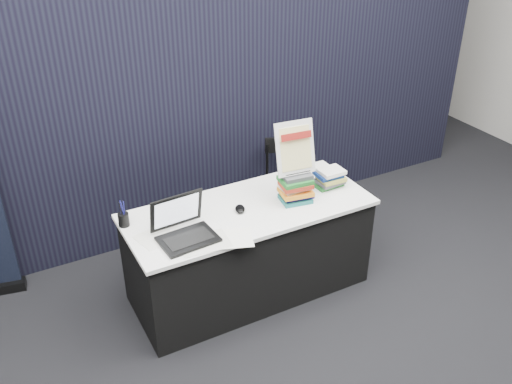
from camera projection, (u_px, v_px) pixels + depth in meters
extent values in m
plane|color=black|center=(285.00, 332.00, 4.07)|extent=(8.00, 8.00, 0.00)
cube|color=black|center=(189.00, 102.00, 4.68)|extent=(6.00, 0.08, 2.40)
cube|color=black|center=(249.00, 251.00, 4.30)|extent=(1.76, 0.71, 0.72)
cube|color=white|center=(249.00, 209.00, 4.12)|extent=(1.80, 0.75, 0.03)
cube|color=black|center=(188.00, 239.00, 3.74)|extent=(0.39, 0.29, 0.02)
cube|color=black|center=(179.00, 212.00, 3.77)|extent=(0.38, 0.09, 0.26)
cube|color=white|center=(180.00, 213.00, 3.77)|extent=(0.32, 0.07, 0.20)
ellipsoid|color=black|center=(240.00, 209.00, 4.06)|extent=(0.11, 0.13, 0.04)
cube|color=silver|center=(160.00, 235.00, 3.80)|extent=(0.35, 0.28, 0.00)
cube|color=silver|center=(204.00, 243.00, 3.72)|extent=(0.35, 0.26, 0.00)
cube|color=white|center=(228.00, 239.00, 3.76)|extent=(0.38, 0.33, 0.00)
cylinder|color=black|center=(124.00, 220.00, 3.88)|extent=(0.10, 0.10, 0.10)
cube|color=#1A6665|center=(296.00, 198.00, 4.20)|extent=(0.24, 0.20, 0.03)
cube|color=navy|center=(296.00, 194.00, 4.18)|extent=(0.24, 0.20, 0.03)
cube|color=orange|center=(296.00, 191.00, 4.17)|extent=(0.24, 0.20, 0.03)
cube|color=#C0B39D|center=(296.00, 187.00, 4.15)|extent=(0.24, 0.20, 0.03)
cube|color=#A22D1A|center=(296.00, 183.00, 4.14)|extent=(0.24, 0.20, 0.03)
cube|color=#1B6623|center=(296.00, 180.00, 4.12)|extent=(0.24, 0.20, 0.03)
cube|color=#494A4E|center=(296.00, 176.00, 4.11)|extent=(0.24, 0.20, 0.03)
cube|color=#1B6623|center=(329.00, 184.00, 4.38)|extent=(0.21, 0.16, 0.03)
cube|color=#494A4E|center=(329.00, 181.00, 4.36)|extent=(0.21, 0.16, 0.03)
cube|color=#A39D41|center=(330.00, 178.00, 4.35)|extent=(0.21, 0.16, 0.03)
cube|color=navy|center=(330.00, 174.00, 4.33)|extent=(0.21, 0.16, 0.03)
cube|color=white|center=(330.00, 171.00, 4.32)|extent=(0.21, 0.16, 0.03)
cube|color=black|center=(298.00, 173.00, 4.08)|extent=(0.20, 0.04, 0.01)
cylinder|color=black|center=(283.00, 157.00, 4.06)|extent=(0.02, 0.10, 0.28)
cylinder|color=black|center=(301.00, 152.00, 4.12)|extent=(0.02, 0.10, 0.28)
cube|color=white|center=(295.00, 148.00, 4.03)|extent=(0.30, 0.14, 0.38)
cube|color=#F0E696|center=(296.00, 148.00, 4.02)|extent=(0.24, 0.11, 0.30)
cube|color=maroon|center=(296.00, 136.00, 3.97)|extent=(0.23, 0.04, 0.05)
cylinder|color=black|center=(286.00, 220.00, 4.99)|extent=(0.02, 0.02, 0.39)
cylinder|color=black|center=(319.00, 210.00, 5.13)|extent=(0.02, 0.02, 0.39)
cylinder|color=black|center=(267.00, 202.00, 5.26)|extent=(0.02, 0.02, 0.39)
cylinder|color=black|center=(299.00, 193.00, 5.40)|extent=(0.02, 0.02, 0.39)
cube|color=black|center=(293.00, 185.00, 5.09)|extent=(0.46, 0.46, 0.03)
cube|color=black|center=(284.00, 144.00, 5.06)|extent=(0.34, 0.13, 0.14)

